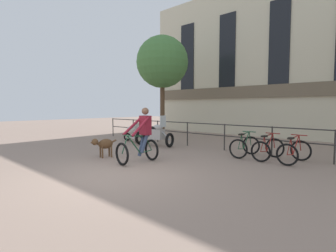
# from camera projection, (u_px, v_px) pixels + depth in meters

# --- Properties ---
(ground_plane) EXTENTS (60.00, 60.00, 0.00)m
(ground_plane) POSITION_uv_depth(u_px,v_px,m) (116.00, 175.00, 6.59)
(ground_plane) COLOR gray
(canal_railing) EXTENTS (15.05, 0.05, 1.05)m
(canal_railing) POSITION_uv_depth(u_px,v_px,m) (225.00, 133.00, 10.34)
(canal_railing) COLOR #2D2B28
(canal_railing) RESTS_ON ground_plane
(building_facade) EXTENTS (18.00, 0.72, 8.96)m
(building_facade) POSITION_uv_depth(u_px,v_px,m) (281.00, 57.00, 14.29)
(building_facade) COLOR beige
(building_facade) RESTS_ON ground_plane
(cyclist_with_bike) EXTENTS (0.78, 1.23, 1.70)m
(cyclist_with_bike) POSITION_uv_depth(u_px,v_px,m) (141.00, 138.00, 8.10)
(cyclist_with_bike) COLOR black
(cyclist_with_bike) RESTS_ON ground_plane
(dog) EXTENTS (0.37, 0.93, 0.67)m
(dog) POSITION_uv_depth(u_px,v_px,m) (104.00, 144.00, 8.87)
(dog) COLOR brown
(dog) RESTS_ON ground_plane
(parked_motorcycle) EXTENTS (1.80, 0.93, 1.35)m
(parked_motorcycle) POSITION_uv_depth(u_px,v_px,m) (154.00, 133.00, 11.54)
(parked_motorcycle) COLOR black
(parked_motorcycle) RESTS_ON ground_plane
(parked_bicycle_near_lamp) EXTENTS (0.71, 1.14, 0.86)m
(parked_bicycle_near_lamp) POSITION_uv_depth(u_px,v_px,m) (245.00, 146.00, 9.07)
(parked_bicycle_near_lamp) COLOR black
(parked_bicycle_near_lamp) RESTS_ON ground_plane
(parked_bicycle_mid_left) EXTENTS (0.70, 1.13, 0.86)m
(parked_bicycle_mid_left) POSITION_uv_depth(u_px,v_px,m) (268.00, 149.00, 8.52)
(parked_bicycle_mid_left) COLOR black
(parked_bicycle_mid_left) RESTS_ON ground_plane
(parked_bicycle_mid_right) EXTENTS (0.73, 1.15, 0.86)m
(parked_bicycle_mid_right) POSITION_uv_depth(u_px,v_px,m) (294.00, 152.00, 7.97)
(parked_bicycle_mid_right) COLOR black
(parked_bicycle_mid_right) RESTS_ON ground_plane
(parked_scooter) EXTENTS (1.33, 0.65, 0.96)m
(parked_scooter) POSITION_uv_depth(u_px,v_px,m) (132.00, 133.00, 12.87)
(parked_scooter) COLOR black
(parked_scooter) RESTS_ON ground_plane
(tree_canalside_left) EXTENTS (2.93, 2.93, 5.73)m
(tree_canalside_left) POSITION_uv_depth(u_px,v_px,m) (162.00, 62.00, 14.79)
(tree_canalside_left) COLOR brown
(tree_canalside_left) RESTS_ON ground_plane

